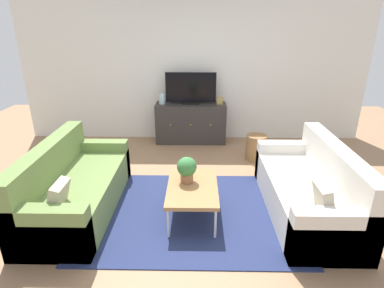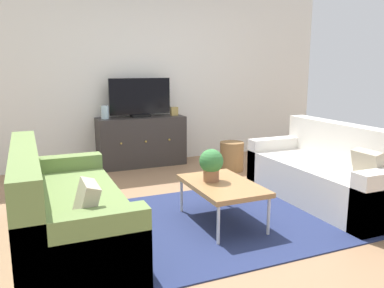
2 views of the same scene
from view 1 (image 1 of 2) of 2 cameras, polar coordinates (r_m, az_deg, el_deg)
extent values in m
plane|color=#997251|center=(4.00, -0.12, -11.20)|extent=(10.00, 10.00, 0.00)
cube|color=silver|center=(5.97, 0.37, 13.71)|extent=(6.40, 0.12, 2.70)
cube|color=navy|center=(3.87, -0.17, -12.32)|extent=(2.50, 1.90, 0.01)
cube|color=olive|center=(4.06, -19.82, -8.57)|extent=(0.84, 1.89, 0.43)
cube|color=olive|center=(4.09, -24.37, -5.77)|extent=(0.20, 1.89, 0.84)
cube|color=olive|center=(4.74, -16.49, -2.70)|extent=(0.84, 0.18, 0.58)
cube|color=olive|center=(3.37, -24.98, -14.63)|extent=(0.84, 0.18, 0.58)
cube|color=#B2A58C|center=(3.39, -23.23, -8.79)|extent=(0.18, 0.30, 0.32)
cube|color=silver|center=(4.01, 19.76, -8.92)|extent=(0.84, 1.89, 0.43)
cube|color=silver|center=(4.03, 24.43, -6.17)|extent=(0.20, 1.89, 0.84)
cube|color=silver|center=(4.70, 16.77, -2.94)|extent=(0.84, 0.18, 0.58)
cube|color=silver|center=(3.31, 24.49, -15.20)|extent=(0.84, 0.18, 0.58)
cube|color=#B2A58C|center=(3.34, 22.84, -9.23)|extent=(0.17, 0.30, 0.31)
cube|color=#A37547|center=(3.62, 0.08, -7.98)|extent=(0.58, 0.90, 0.04)
cylinder|color=silver|center=(3.40, -4.36, -14.28)|extent=(0.03, 0.03, 0.36)
cylinder|color=silver|center=(3.39, 4.28, -14.37)|extent=(0.03, 0.03, 0.36)
cylinder|color=silver|center=(4.09, -3.33, -7.53)|extent=(0.03, 0.03, 0.36)
cylinder|color=silver|center=(4.08, 3.68, -7.59)|extent=(0.03, 0.03, 0.36)
cylinder|color=#936042|center=(3.68, -0.94, -6.15)|extent=(0.15, 0.15, 0.11)
sphere|color=#387A3D|center=(3.61, -0.96, -4.17)|extent=(0.23, 0.23, 0.23)
cube|color=#332D2B|center=(5.91, -0.22, 3.87)|extent=(1.30, 0.44, 0.74)
sphere|color=#B79338|center=(5.70, -3.93, 3.52)|extent=(0.03, 0.03, 0.03)
sphere|color=#B79338|center=(5.68, -0.27, 3.51)|extent=(0.03, 0.03, 0.03)
sphere|color=#B79338|center=(5.69, 3.40, 3.48)|extent=(0.03, 0.03, 0.03)
cube|color=black|center=(5.83, -0.22, 7.56)|extent=(0.28, 0.16, 0.04)
cube|color=black|center=(5.77, -0.22, 10.33)|extent=(0.92, 0.04, 0.53)
cylinder|color=silver|center=(5.83, -5.49, 8.23)|extent=(0.11, 0.11, 0.19)
cube|color=tan|center=(5.81, 5.05, 7.90)|extent=(0.11, 0.07, 0.13)
cylinder|color=olive|center=(5.30, 11.62, -0.59)|extent=(0.34, 0.34, 0.42)
camera|label=2|loc=(1.83, -79.24, -19.71)|focal=36.42mm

